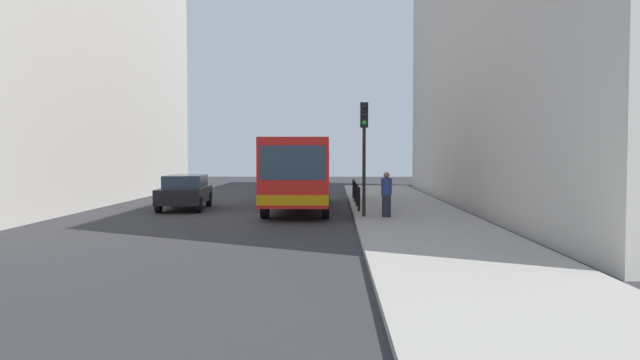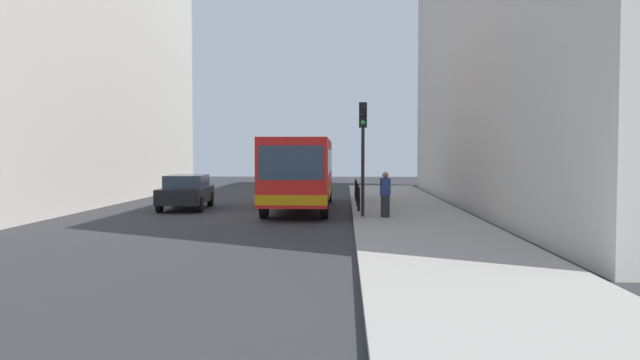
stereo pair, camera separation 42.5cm
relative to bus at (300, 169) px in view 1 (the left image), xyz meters
name	(u,v)px [view 1 (the left image)]	position (x,y,z in m)	size (l,w,h in m)	color
ground_plane	(270,216)	(-0.99, -3.10, -1.73)	(80.00, 80.00, 0.00)	#2D2D30
sidewalk	(410,214)	(4.41, -3.10, -1.65)	(4.40, 40.00, 0.15)	#9E9991
building_left	(26,60)	(-12.49, 0.90, 4.92)	(7.00, 32.00, 13.30)	#BCB7AD
building_right	(538,27)	(10.51, 0.90, 6.29)	(7.00, 32.00, 16.04)	#BCB7AD
bus	(300,169)	(0.00, 0.00, 0.00)	(2.61, 11.04, 3.00)	red
car_beside_bus	(185,191)	(-4.98, -0.34, -0.94)	(2.11, 4.52, 1.48)	black
traffic_light	(364,137)	(2.56, -4.63, 1.28)	(0.28, 0.33, 4.10)	black
bollard_near	(359,199)	(2.46, -2.59, -1.10)	(0.11, 0.11, 0.95)	black
bollard_mid	(357,195)	(2.46, -0.22, -1.10)	(0.11, 0.11, 0.95)	black
bollard_far	(355,192)	(2.46, 2.16, -1.10)	(0.11, 0.11, 0.95)	black
bollard_farthest	(353,189)	(2.46, 4.54, -1.10)	(0.11, 0.11, 0.95)	black
pedestrian_near_signal	(386,195)	(3.35, -4.82, -0.78)	(0.38, 0.38, 1.61)	#26262D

